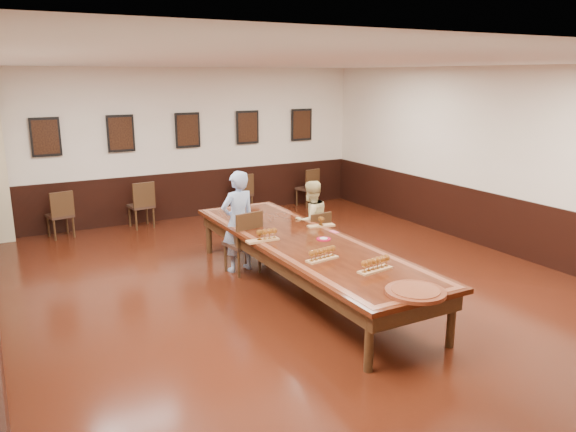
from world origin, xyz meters
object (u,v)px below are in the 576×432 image
spare_chair_b (141,204)px  spare_chair_c (241,193)px  chair_woman (314,236)px  carved_platter (415,292)px  conference_table (305,250)px  spare_chair_d (307,187)px  chair_man (242,241)px  person_woman (311,221)px  spare_chair_a (60,214)px  person_man (238,222)px

spare_chair_b → spare_chair_c: size_ratio=1.08×
chair_woman → spare_chair_b: bearing=-67.5°
spare_chair_b → carved_platter: (1.20, -6.91, 0.29)m
spare_chair_c → conference_table: bearing=69.7°
chair_woman → spare_chair_d: 4.12m
chair_man → person_woman: bearing=171.3°
person_woman → spare_chair_d: bearing=-126.1°
spare_chair_a → spare_chair_b: 1.55m
person_woman → carved_platter: 3.52m
spare_chair_d → person_man: bearing=34.0°
spare_chair_b → person_man: person_man is taller
spare_chair_b → person_man: bearing=95.1°
person_man → conference_table: size_ratio=0.32×
spare_chair_c → person_man: person_man is taller
spare_chair_a → person_man: bearing=111.8°
chair_man → spare_chair_b: bearing=-87.5°
chair_man → spare_chair_b: size_ratio=1.05×
spare_chair_b → person_man: size_ratio=0.60×
carved_platter → conference_table: bearing=90.7°
chair_man → spare_chair_c: 4.02m
chair_man → spare_chair_a: size_ratio=1.10×
spare_chair_a → person_woman: (3.51, -3.50, 0.22)m
spare_chair_d → person_man: size_ratio=0.56×
spare_chair_b → spare_chair_d: spare_chair_b is taller
spare_chair_a → carved_platter: (2.75, -6.94, 0.31)m
spare_chair_b → carved_platter: size_ratio=1.25×
chair_woman → spare_chair_a: (-3.52, 3.59, 0.03)m
chair_man → spare_chair_a: 4.16m
spare_chair_a → carved_platter: bearing=100.1°
conference_table → chair_woman: bearing=52.8°
chair_man → chair_woman: chair_man is taller
conference_table → spare_chair_a: bearing=120.5°
chair_man → spare_chair_b: 3.54m
spare_chair_c → conference_table: (-1.16, -4.81, 0.16)m
spare_chair_a → person_woman: 4.96m
person_woman → carved_platter: (-0.75, -3.44, 0.10)m
chair_woman → spare_chair_b: 4.07m
person_woman → carved_platter: size_ratio=1.76×
chair_man → chair_woman: size_ratio=1.16×
chair_woman → conference_table: size_ratio=0.17×
chair_woman → conference_table: 1.32m
spare_chair_b → chair_woman: bearing=112.5°
spare_chair_b → conference_table: 4.75m
chair_man → spare_chair_c: bearing=-122.8°
chair_woman → carved_platter: 3.45m
person_woman → conference_table: (-0.78, -1.13, -0.07)m
spare_chair_a → spare_chair_c: size_ratio=1.03×
spare_chair_b → conference_table: spare_chair_b is taller
spare_chair_d → conference_table: (-2.79, -4.64, 0.16)m
chair_woman → spare_chair_c: spare_chair_c is taller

